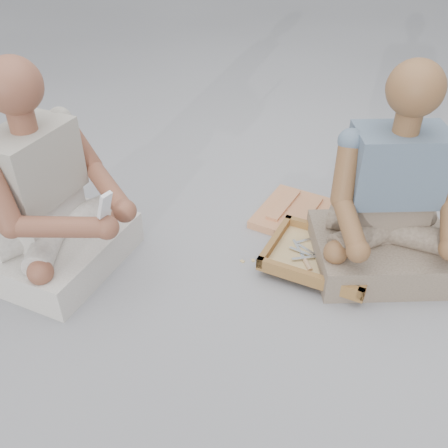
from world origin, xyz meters
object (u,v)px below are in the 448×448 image
Objects in this scene: craftsman at (50,204)px; companion at (390,208)px; carved_panel at (319,221)px; tool_tray at (321,257)px.

companion is at bearing 114.10° from craftsman.
carved_panel is at bearing -55.55° from companion.
craftsman is at bearing -2.20° from companion.
tool_tray is 1.20m from craftsman.
companion is at bearing -19.89° from carved_panel.
craftsman reaches higher than tool_tray.
tool_tray is 0.55× the size of craftsman.
tool_tray is 0.55× the size of companion.
companion is (1.20, 0.79, -0.01)m from craftsman.
carved_panel is 0.65× the size of craftsman.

